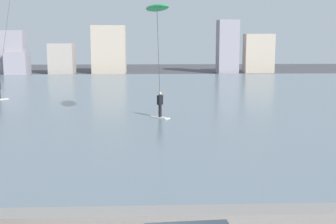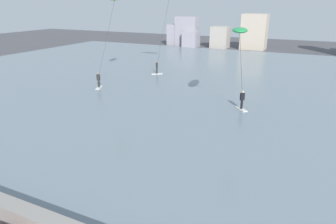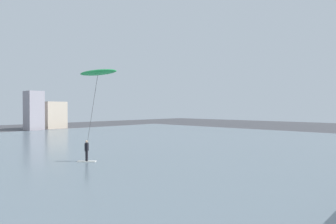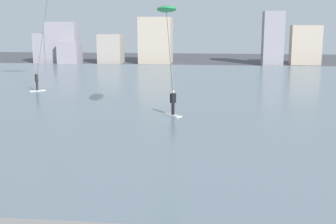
{
  "view_description": "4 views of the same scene",
  "coord_description": "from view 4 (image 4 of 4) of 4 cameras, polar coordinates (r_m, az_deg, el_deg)",
  "views": [
    {
      "loc": [
        0.71,
        -6.99,
        5.18
      ],
      "look_at": [
        1.51,
        11.32,
        2.17
      ],
      "focal_mm": 49.16,
      "sensor_mm": 36.0,
      "label": 1
    },
    {
      "loc": [
        6.38,
        -3.1,
        8.65
      ],
      "look_at": [
        -1.15,
        12.59,
        2.39
      ],
      "focal_mm": 32.43,
      "sensor_mm": 36.0,
      "label": 2
    },
    {
      "loc": [
        -10.22,
        2.13,
        4.24
      ],
      "look_at": [
        0.6,
        12.25,
        4.03
      ],
      "focal_mm": 30.42,
      "sensor_mm": 36.0,
      "label": 3
    },
    {
      "loc": [
        4.21,
        -6.56,
        6.11
      ],
      "look_at": [
        2.03,
        13.4,
        2.02
      ],
      "focal_mm": 47.74,
      "sensor_mm": 36.0,
      "label": 4
    }
  ],
  "objects": [
    {
      "name": "water_bay",
      "position": [
        37.33,
        -0.33,
        2.18
      ],
      "size": [
        84.0,
        52.0,
        0.1
      ],
      "primitive_type": "cube",
      "color": "slate",
      "rests_on": "ground"
    },
    {
      "name": "far_shore_buildings",
      "position": [
        65.72,
        -0.95,
        8.77
      ],
      "size": [
        41.61,
        5.74,
        7.48
      ],
      "color": "gray",
      "rests_on": "ground"
    },
    {
      "name": "kitesurfer_green",
      "position": [
        26.64,
        -0.12,
        11.93
      ],
      "size": [
        1.78,
        4.36,
        6.91
      ],
      "color": "silver",
      "rests_on": "water_bay"
    }
  ]
}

